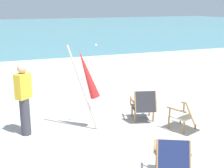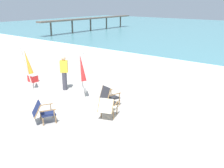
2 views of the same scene
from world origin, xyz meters
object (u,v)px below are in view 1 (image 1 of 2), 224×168
Objects in this scene: beach_chair_far_center at (172,158)px; umbrella_furled_red at (87,75)px; beach_chair_front_left at (144,105)px; person_near_chairs at (24,99)px; beach_chair_front_right at (189,114)px.

beach_chair_far_center is 0.46× the size of umbrella_furled_red.
beach_chair_front_left is 0.50× the size of person_near_chairs.
person_near_chairs is at bearing 126.36° from beach_chair_far_center.
beach_chair_front_left reaches higher than beach_chair_far_center.
beach_chair_front_left is (0.78, 2.62, 0.01)m from beach_chair_far_center.
beach_chair_front_right is 1.12× the size of beach_chair_front_left.
beach_chair_far_center reaches higher than beach_chair_front_right.
beach_chair_front_right is 0.45× the size of umbrella_furled_red.
beach_chair_front_left is 2.90m from person_near_chairs.
beach_chair_front_right is at bearing 48.86° from beach_chair_far_center.
beach_chair_front_right is 1.16m from beach_chair_front_left.
beach_chair_far_center is (-1.49, -1.70, 0.00)m from beach_chair_front_right.
umbrella_furled_red is at bearing -179.64° from beach_chair_front_left.
umbrella_furled_red is 1.50m from person_near_chairs.
beach_chair_front_left is at bearing -4.10° from person_near_chairs.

